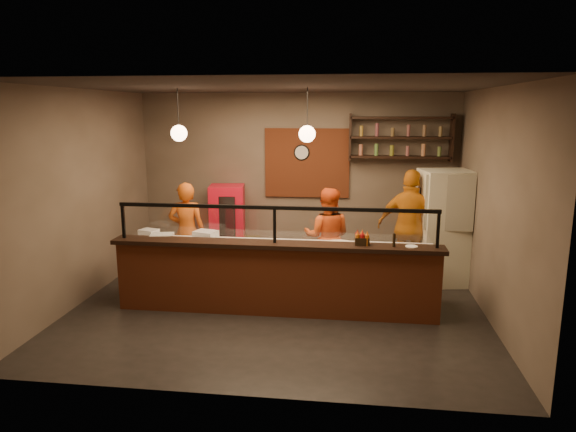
# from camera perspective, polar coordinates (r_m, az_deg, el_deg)

# --- Properties ---
(floor) EXTENTS (6.00, 6.00, 0.00)m
(floor) POSITION_cam_1_polar(r_m,az_deg,el_deg) (7.83, -1.10, -9.94)
(floor) COLOR black
(floor) RESTS_ON ground
(ceiling) EXTENTS (6.00, 6.00, 0.00)m
(ceiling) POSITION_cam_1_polar(r_m,az_deg,el_deg) (7.28, -1.20, 14.16)
(ceiling) COLOR #332B27
(ceiling) RESTS_ON wall_back
(wall_back) EXTENTS (6.00, 0.00, 6.00)m
(wall_back) POSITION_cam_1_polar(r_m,az_deg,el_deg) (9.84, 0.96, 4.19)
(wall_back) COLOR #6E5E51
(wall_back) RESTS_ON floor
(wall_left) EXTENTS (0.00, 5.00, 5.00)m
(wall_left) POSITION_cam_1_polar(r_m,az_deg,el_deg) (8.36, -21.95, 2.00)
(wall_left) COLOR #6E5E51
(wall_left) RESTS_ON floor
(wall_right) EXTENTS (0.00, 5.00, 5.00)m
(wall_right) POSITION_cam_1_polar(r_m,az_deg,el_deg) (7.56, 21.95, 1.05)
(wall_right) COLOR #6E5E51
(wall_right) RESTS_ON floor
(wall_front) EXTENTS (6.00, 0.00, 6.00)m
(wall_front) POSITION_cam_1_polar(r_m,az_deg,el_deg) (4.99, -5.33, -3.34)
(wall_front) COLOR #6E5E51
(wall_front) RESTS_ON floor
(brick_patch) EXTENTS (1.60, 0.04, 1.30)m
(brick_patch) POSITION_cam_1_polar(r_m,az_deg,el_deg) (9.76, 2.12, 5.90)
(brick_patch) COLOR #954120
(brick_patch) RESTS_ON wall_back
(service_counter) EXTENTS (4.60, 0.25, 1.00)m
(service_counter) POSITION_cam_1_polar(r_m,az_deg,el_deg) (7.38, -1.46, -7.19)
(service_counter) COLOR #954120
(service_counter) RESTS_ON floor
(counter_ledge) EXTENTS (4.70, 0.37, 0.06)m
(counter_ledge) POSITION_cam_1_polar(r_m,az_deg,el_deg) (7.22, -1.48, -3.21)
(counter_ledge) COLOR black
(counter_ledge) RESTS_ON service_counter
(worktop_cabinet) EXTENTS (4.60, 0.75, 0.85)m
(worktop_cabinet) POSITION_cam_1_polar(r_m,az_deg,el_deg) (7.87, -0.90, -6.53)
(worktop_cabinet) COLOR gray
(worktop_cabinet) RESTS_ON floor
(worktop) EXTENTS (4.60, 0.75, 0.05)m
(worktop) POSITION_cam_1_polar(r_m,az_deg,el_deg) (7.74, -0.91, -3.37)
(worktop) COLOR silver
(worktop) RESTS_ON worktop_cabinet
(sneeze_guard) EXTENTS (4.50, 0.05, 0.52)m
(sneeze_guard) POSITION_cam_1_polar(r_m,az_deg,el_deg) (7.14, -1.49, -0.57)
(sneeze_guard) COLOR white
(sneeze_guard) RESTS_ON counter_ledge
(wall_shelving) EXTENTS (1.84, 0.28, 0.85)m
(wall_shelving) POSITION_cam_1_polar(r_m,az_deg,el_deg) (9.57, 12.38, 8.52)
(wall_shelving) COLOR black
(wall_shelving) RESTS_ON wall_back
(wall_clock) EXTENTS (0.30, 0.04, 0.30)m
(wall_clock) POSITION_cam_1_polar(r_m,az_deg,el_deg) (9.74, 1.54, 7.07)
(wall_clock) COLOR black
(wall_clock) RESTS_ON wall_back
(pendant_left) EXTENTS (0.24, 0.24, 0.77)m
(pendant_left) POSITION_cam_1_polar(r_m,az_deg,el_deg) (7.83, -12.02, 9.00)
(pendant_left) COLOR black
(pendant_left) RESTS_ON ceiling
(pendant_right) EXTENTS (0.24, 0.24, 0.77)m
(pendant_right) POSITION_cam_1_polar(r_m,az_deg,el_deg) (7.43, 2.14, 9.11)
(pendant_right) COLOR black
(pendant_right) RESTS_ON ceiling
(cook_left) EXTENTS (0.67, 0.48, 1.70)m
(cook_left) POSITION_cam_1_polar(r_m,az_deg,el_deg) (8.94, -11.16, -1.70)
(cook_left) COLOR #CB5413
(cook_left) RESTS_ON floor
(cook_mid) EXTENTS (0.84, 0.67, 1.64)m
(cook_mid) POSITION_cam_1_polar(r_m,az_deg,el_deg) (8.56, 4.38, -2.30)
(cook_mid) COLOR #E04C15
(cook_mid) RESTS_ON floor
(cook_right) EXTENTS (1.22, 0.83, 1.93)m
(cook_right) POSITION_cam_1_polar(r_m,az_deg,el_deg) (8.81, 13.48, -1.21)
(cook_right) COLOR orange
(cook_right) RESTS_ON floor
(fridge) EXTENTS (0.92, 0.87, 1.92)m
(fridge) POSITION_cam_1_polar(r_m,az_deg,el_deg) (8.97, 16.92, -1.22)
(fridge) COLOR beige
(fridge) RESTS_ON floor
(red_cooler) EXTENTS (0.72, 0.68, 1.49)m
(red_cooler) POSITION_cam_1_polar(r_m,az_deg,el_deg) (9.87, -6.73, -0.89)
(red_cooler) COLOR red
(red_cooler) RESTS_ON floor
(pizza_dough) EXTENTS (0.61, 0.61, 0.01)m
(pizza_dough) POSITION_cam_1_polar(r_m,az_deg,el_deg) (7.78, 5.73, -3.12)
(pizza_dough) COLOR white
(pizza_dough) RESTS_ON worktop
(prep_tub_a) EXTENTS (0.39, 0.34, 0.16)m
(prep_tub_a) POSITION_cam_1_polar(r_m,az_deg,el_deg) (8.01, -9.12, -2.22)
(prep_tub_a) COLOR silver
(prep_tub_a) RESTS_ON worktop
(prep_tub_b) EXTENTS (0.32, 0.29, 0.13)m
(prep_tub_b) POSITION_cam_1_polar(r_m,az_deg,el_deg) (8.42, -15.20, -1.89)
(prep_tub_b) COLOR white
(prep_tub_b) RESTS_ON worktop
(prep_tub_c) EXTENTS (0.38, 0.32, 0.17)m
(prep_tub_c) POSITION_cam_1_polar(r_m,az_deg,el_deg) (7.93, -13.82, -2.54)
(prep_tub_c) COLOR silver
(prep_tub_c) RESTS_ON worktop
(rolling_pin) EXTENTS (0.38, 0.11, 0.07)m
(rolling_pin) POSITION_cam_1_polar(r_m,az_deg,el_deg) (7.78, -4.92, -2.89)
(rolling_pin) COLOR #CCD022
(rolling_pin) RESTS_ON worktop
(condiment_caddy) EXTENTS (0.20, 0.16, 0.11)m
(condiment_caddy) POSITION_cam_1_polar(r_m,az_deg,el_deg) (7.16, 8.23, -2.75)
(condiment_caddy) COLOR black
(condiment_caddy) RESTS_ON counter_ledge
(pepper_mill) EXTENTS (0.05, 0.05, 0.18)m
(pepper_mill) POSITION_cam_1_polar(r_m,az_deg,el_deg) (7.12, 11.70, -2.65)
(pepper_mill) COLOR black
(pepper_mill) RESTS_ON counter_ledge
(small_plate) EXTENTS (0.21, 0.21, 0.01)m
(small_plate) POSITION_cam_1_polar(r_m,az_deg,el_deg) (7.19, 13.57, -3.30)
(small_plate) COLOR white
(small_plate) RESTS_ON counter_ledge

